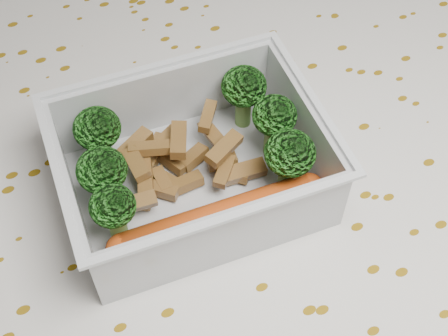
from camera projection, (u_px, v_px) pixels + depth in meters
name	position (u px, v px, depth m)	size (l,w,h in m)	color
dining_table	(215.00, 242.00, 0.56)	(1.40, 0.90, 0.75)	brown
tablecloth	(214.00, 212.00, 0.52)	(1.46, 0.96, 0.19)	silver
lunch_container	(193.00, 171.00, 0.46)	(0.21, 0.17, 0.07)	silver
broccoli_florets	(192.00, 143.00, 0.45)	(0.17, 0.12, 0.06)	#608C3F
meat_pile	(181.00, 161.00, 0.48)	(0.12, 0.08, 0.03)	olive
sausage	(219.00, 218.00, 0.45)	(0.17, 0.04, 0.02)	#BD4412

